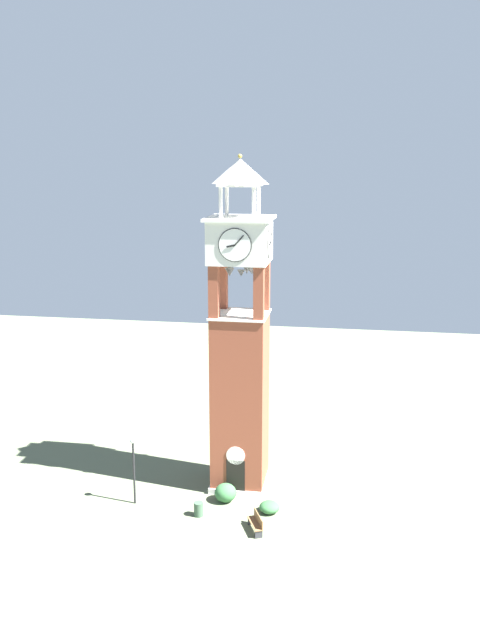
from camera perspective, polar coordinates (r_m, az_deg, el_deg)
ground at (r=44.38m, az=0.00°, el=-13.04°), size 80.00×80.00×0.00m
clock_tower at (r=41.41m, az=-0.00°, el=-2.98°), size 3.68×3.68×19.63m
park_bench at (r=39.32m, az=1.31°, el=-15.98°), size 1.05×1.64×0.95m
lamp_post at (r=41.44m, az=-8.56°, el=-10.92°), size 0.36×0.36×4.06m
trash_bin at (r=40.83m, az=-3.35°, el=-14.94°), size 0.52×0.52×0.80m
shrub_near_entry at (r=41.17m, az=2.38°, el=-14.80°), size 1.14×1.14×0.64m
shrub_left_of_tower at (r=42.20m, az=-1.18°, el=-13.71°), size 1.26×1.26×1.07m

